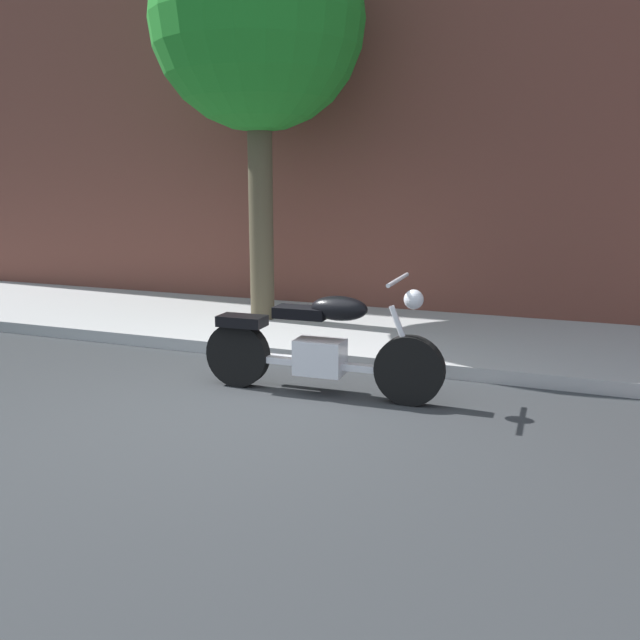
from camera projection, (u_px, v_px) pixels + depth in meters
The scene contains 4 objects.
ground_plane at pixel (244, 413), 5.78m from camera, with size 60.00×60.00×0.00m, color #303335.
sidewalk at pixel (355, 332), 8.46m from camera, with size 20.28×2.69×0.14m, color #A9A9A9.
motorcycle at pixel (320, 347), 6.18m from camera, with size 2.26×0.70×1.11m.
street_tree at pixel (258, 24), 8.22m from camera, with size 2.60×2.60×5.09m.
Camera 1 is at (2.59, -4.89, 1.95)m, focal length 38.44 mm.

